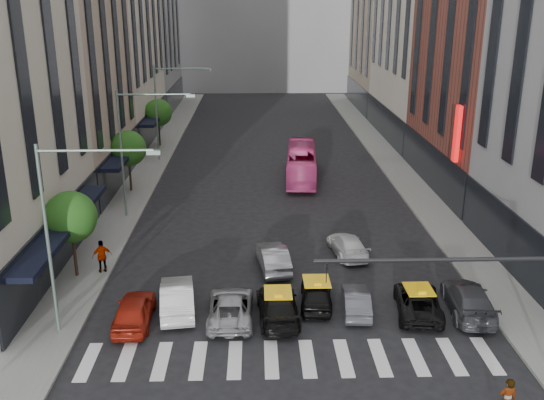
{
  "coord_description": "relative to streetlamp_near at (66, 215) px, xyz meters",
  "views": [
    {
      "loc": [
        -1.62,
        -21.51,
        15.06
      ],
      "look_at": [
        -0.68,
        11.61,
        4.0
      ],
      "focal_mm": 40.0,
      "sensor_mm": 36.0,
      "label": 1
    }
  ],
  "objects": [
    {
      "name": "streetlamp_far",
      "position": [
        0.0,
        32.0,
        0.0
      ],
      "size": [
        5.38,
        0.25,
        9.0
      ],
      "color": "gray",
      "rests_on": "sidewalk_left"
    },
    {
      "name": "car_grey_curb",
      "position": [
        19.04,
        1.39,
        -5.17
      ],
      "size": [
        2.54,
        5.24,
        1.47
      ],
      "primitive_type": "imported",
      "rotation": [
        0.0,
        0.0,
        3.04
      ],
      "color": "#3A3C41",
      "rests_on": "ground"
    },
    {
      "name": "car_row2_left",
      "position": [
        9.4,
        6.86,
        -5.17
      ],
      "size": [
        2.11,
        4.59,
        1.46
      ],
      "primitive_type": "imported",
      "rotation": [
        0.0,
        0.0,
        3.27
      ],
      "color": "gray",
      "rests_on": "ground"
    },
    {
      "name": "taxi_center",
      "position": [
        11.49,
        2.37,
        -5.23
      ],
      "size": [
        1.9,
        4.06,
        1.34
      ],
      "primitive_type": "imported",
      "rotation": [
        0.0,
        0.0,
        3.06
      ],
      "color": "black",
      "rests_on": "ground"
    },
    {
      "name": "ground",
      "position": [
        10.04,
        -4.0,
        -5.9
      ],
      "size": [
        160.0,
        160.0,
        0.0
      ],
      "primitive_type": "plane",
      "color": "black",
      "rests_on": "ground"
    },
    {
      "name": "building_left_b",
      "position": [
        -6.96,
        24.0,
        6.1
      ],
      "size": [
        8.0,
        16.0,
        24.0
      ],
      "primitive_type": "cube",
      "color": "tan",
      "rests_on": "ground"
    },
    {
      "name": "tree_mid",
      "position": [
        -1.76,
        22.0,
        -2.25
      ],
      "size": [
        2.88,
        2.88,
        4.95
      ],
      "color": "black",
      "rests_on": "sidewalk_left"
    },
    {
      "name": "tree_far",
      "position": [
        -1.76,
        38.0,
        -2.25
      ],
      "size": [
        2.88,
        2.88,
        4.95
      ],
      "color": "black",
      "rests_on": "sidewalk_left"
    },
    {
      "name": "car_white_front",
      "position": [
        4.41,
        1.99,
        -5.13
      ],
      "size": [
        2.23,
        4.85,
        1.54
      ],
      "primitive_type": "imported",
      "rotation": [
        0.0,
        0.0,
        3.27
      ],
      "color": "silver",
      "rests_on": "ground"
    },
    {
      "name": "taxi_right",
      "position": [
        16.51,
        1.44,
        -5.26
      ],
      "size": [
        2.72,
        4.85,
        1.28
      ],
      "primitive_type": "imported",
      "rotation": [
        0.0,
        0.0,
        3.01
      ],
      "color": "black",
      "rests_on": "ground"
    },
    {
      "name": "streetlamp_near",
      "position": [
        0.0,
        0.0,
        0.0
      ],
      "size": [
        5.38,
        0.25,
        9.0
      ],
      "color": "gray",
      "rests_on": "sidewalk_left"
    },
    {
      "name": "bus",
      "position": [
        12.42,
        25.34,
        -4.48
      ],
      "size": [
        3.16,
        10.4,
        2.86
      ],
      "primitive_type": "imported",
      "rotation": [
        0.0,
        0.0,
        3.07
      ],
      "color": "#DA4087",
      "rests_on": "ground"
    },
    {
      "name": "traffic_signal",
      "position": [
        17.74,
        -5.0,
        -1.43
      ],
      "size": [
        10.1,
        0.2,
        6.0
      ],
      "color": "black",
      "rests_on": "ground"
    },
    {
      "name": "sidewalk_right",
      "position": [
        21.54,
        26.0,
        -5.83
      ],
      "size": [
        3.0,
        96.0,
        0.15
      ],
      "primitive_type": "cube",
      "color": "slate",
      "rests_on": "ground"
    },
    {
      "name": "rider",
      "position": [
        17.54,
        -7.14,
        -4.15
      ],
      "size": [
        0.68,
        0.47,
        1.79
      ],
      "primitive_type": "imported",
      "rotation": [
        0.0,
        0.0,
        3.2
      ],
      "color": "gray",
      "rests_on": "motorcycle"
    },
    {
      "name": "building_right_d",
      "position": [
        27.04,
        61.0,
        8.1
      ],
      "size": [
        8.0,
        18.0,
        28.0
      ],
      "primitive_type": "cube",
      "color": "tan",
      "rests_on": "ground"
    },
    {
      "name": "car_red",
      "position": [
        2.48,
        0.73,
        -5.17
      ],
      "size": [
        1.82,
        4.33,
        1.46
      ],
      "primitive_type": "imported",
      "rotation": [
        0.0,
        0.0,
        3.16
      ],
      "color": "maroon",
      "rests_on": "ground"
    },
    {
      "name": "car_grey_mid",
      "position": [
        13.44,
        1.64,
        -5.29
      ],
      "size": [
        1.57,
        3.79,
        1.22
      ],
      "primitive_type": "imported",
      "rotation": [
        0.0,
        0.0,
        3.06
      ],
      "color": "#404148",
      "rests_on": "ground"
    },
    {
      "name": "liberty_sign",
      "position": [
        22.64,
        16.0,
        0.1
      ],
      "size": [
        0.3,
        0.7,
        4.0
      ],
      "color": "red",
      "rests_on": "ground"
    },
    {
      "name": "sidewalk_left",
      "position": [
        -1.46,
        26.0,
        -5.83
      ],
      "size": [
        3.0,
        96.0,
        0.15
      ],
      "primitive_type": "cube",
      "color": "slate",
      "rests_on": "ground"
    },
    {
      "name": "pedestrian_far",
      "position": [
        -0.36,
        6.4,
        -4.79
      ],
      "size": [
        1.23,
        0.87,
        1.93
      ],
      "primitive_type": "imported",
      "rotation": [
        0.0,
        0.0,
        3.54
      ],
      "color": "gray",
      "rests_on": "sidewalk_left"
    },
    {
      "name": "building_right_b",
      "position": [
        27.04,
        23.0,
        7.1
      ],
      "size": [
        8.0,
        18.0,
        26.0
      ],
      "primitive_type": "cube",
      "color": "brown",
      "rests_on": "ground"
    },
    {
      "name": "streetlamp_mid",
      "position": [
        0.0,
        16.0,
        0.0
      ],
      "size": [
        5.38,
        0.25,
        9.0
      ],
      "color": "gray",
      "rests_on": "sidewalk_left"
    },
    {
      "name": "taxi_left",
      "position": [
        9.47,
        1.09,
        -5.21
      ],
      "size": [
        2.2,
        4.91,
        1.4
      ],
      "primitive_type": "imported",
      "rotation": [
        0.0,
        0.0,
        3.19
      ],
      "color": "black",
      "rests_on": "ground"
    },
    {
      "name": "car_row2_right",
      "position": [
        14.06,
        8.8,
        -5.27
      ],
      "size": [
        2.37,
        4.59,
        1.27
      ],
      "primitive_type": "imported",
      "rotation": [
        0.0,
        0.0,
        3.28
      ],
      "color": "silver",
      "rests_on": "ground"
    },
    {
      "name": "tree_near",
      "position": [
        -1.76,
        6.0,
        -2.25
      ],
      "size": [
        2.88,
        2.88,
        4.95
      ],
      "color": "black",
      "rests_on": "sidewalk_left"
    },
    {
      "name": "car_silver",
      "position": [
        7.14,
        1.11,
        -5.24
      ],
      "size": [
        2.19,
        4.76,
        1.32
      ],
      "primitive_type": "imported",
      "rotation": [
        0.0,
        0.0,
        3.14
      ],
      "color": "gray",
      "rests_on": "ground"
    }
  ]
}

